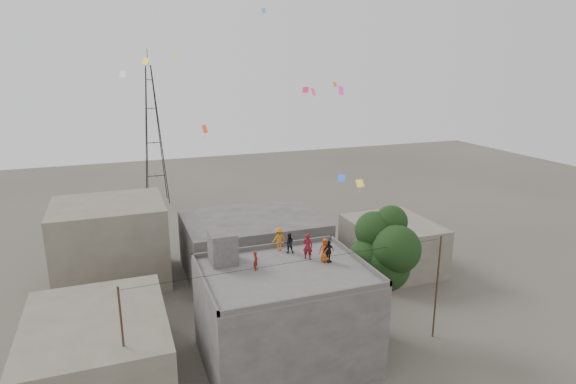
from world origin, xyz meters
The scene contains 18 objects.
ground centered at (0.00, 0.00, 0.00)m, with size 140.00×140.00×0.00m, color #48423B.
main_building centered at (0.00, 0.00, 3.05)m, with size 10.00×8.00×6.10m.
parapet centered at (0.00, 0.00, 6.25)m, with size 10.00×8.00×0.30m.
stair_head_box centered at (-3.20, 2.60, 7.10)m, with size 1.60×1.80×2.00m, color #44423F.
neighbor_west centered at (-11.00, 2.00, 2.00)m, with size 8.00×10.00×4.00m, color #665F51.
neighbor_north centered at (2.00, 14.00, 2.50)m, with size 12.00×9.00×5.00m, color #44423F.
neighbor_northwest centered at (-10.00, 16.00, 3.50)m, with size 9.00×8.00×7.00m, color #665F51.
neighbor_east centered at (14.00, 10.00, 2.20)m, with size 7.00×8.00×4.40m, color #665F51.
tree centered at (7.37, 0.60, 6.10)m, with size 4.90×4.60×9.10m.
utility_line centered at (0.50, -1.25, 3.83)m, with size 20.12×0.62×7.40m.
transmission_tower centered at (-4.00, 40.00, 9.07)m, with size 2.97×2.97×20.01m.
person_red_adult centered at (2.02, 1.29, 6.97)m, with size 0.63×0.42×1.74m, color maroon.
person_orange_child centered at (2.90, 0.53, 6.87)m, with size 0.76×0.49×1.55m, color #B34714.
person_dark_child centered at (1.27, 2.70, 6.79)m, with size 0.67×0.52×1.37m, color black.
person_dark_adult centered at (3.06, 0.38, 6.82)m, with size 0.84×0.35×1.43m, color black.
person_orange_adult centered at (0.81, 3.40, 6.88)m, with size 1.01×0.58×1.57m, color orange.
person_red_child centered at (-1.58, 0.80, 6.71)m, with size 0.44×0.29×1.21m, color maroon.
kites centered at (1.30, 6.81, 15.84)m, with size 15.80×14.27×12.30m.
Camera 1 is at (-9.08, -25.24, 18.30)m, focal length 30.00 mm.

